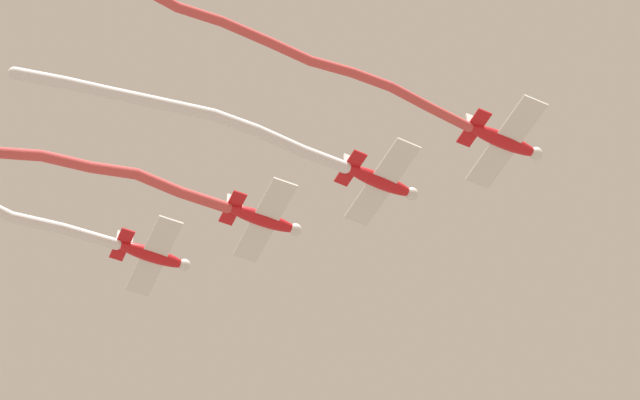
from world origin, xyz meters
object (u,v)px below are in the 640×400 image
at_px(airplane_lead, 505,141).
at_px(airplane_slot, 153,255).
at_px(airplane_right_wing, 264,219).
at_px(airplane_left_wing, 381,181).

relative_size(airplane_lead, airplane_slot, 1.02).
bearing_deg(airplane_lead, airplane_right_wing, 130.20).
relative_size(airplane_right_wing, airplane_slot, 1.00).
height_order(airplane_right_wing, airplane_slot, airplane_slot).
distance_m(airplane_lead, airplane_right_wing, 16.24).
xyz_separation_m(airplane_left_wing, airplane_slot, (0.25, 16.23, 0.50)).
distance_m(airplane_right_wing, airplane_slot, 8.12).
bearing_deg(airplane_left_wing, airplane_slot, 128.88).
relative_size(airplane_lead, airplane_left_wing, 0.99).
bearing_deg(airplane_slot, airplane_left_wing, -47.65).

